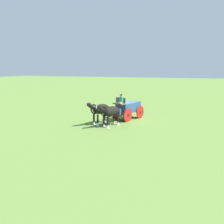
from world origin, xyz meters
The scene contains 4 objects.
ground_plane centered at (0.00, 0.00, 0.00)m, with size 220.00×220.00×0.00m, color olive.
show_wagon centered at (0.14, -0.04, 1.24)m, with size 5.73×2.82×2.83m.
draft_horse_near centered at (3.73, -0.69, 1.38)m, with size 3.06×1.61×2.25m.
draft_horse_off centered at (3.27, -1.90, 1.44)m, with size 3.07×1.62×2.32m.
Camera 1 is at (23.48, 6.84, 5.43)m, focal length 36.87 mm.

